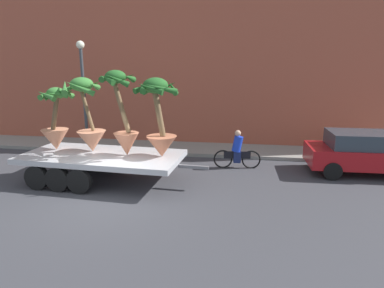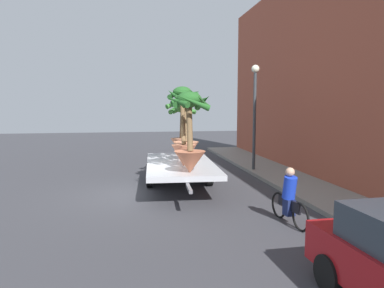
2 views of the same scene
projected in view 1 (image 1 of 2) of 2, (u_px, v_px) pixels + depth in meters
ground_plane at (108, 199)px, 9.98m from camera, size 60.00×60.00×0.00m
sidewalk at (159, 147)px, 15.81m from camera, size 24.00×2.20×0.15m
building_facade at (166, 51)px, 16.37m from camera, size 24.00×1.20×9.19m
flatbed_trailer at (96, 160)px, 11.37m from camera, size 6.49×2.81×0.98m
potted_palm_rear at (122, 117)px, 10.84m from camera, size 1.33×1.27×2.82m
potted_palm_middle at (159, 119)px, 10.68m from camera, size 1.54×1.55×2.59m
potted_palm_front at (88, 119)px, 11.38m from camera, size 1.56×1.59×2.58m
potted_palm_extra at (56, 125)px, 11.65m from camera, size 1.26×1.27×2.23m
cyclist at (237, 151)px, 12.83m from camera, size 1.84×0.38×1.54m
parked_car at (363, 152)px, 12.08m from camera, size 4.09×1.96×1.58m
street_lamp at (83, 81)px, 14.79m from camera, size 0.36×0.36×4.83m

